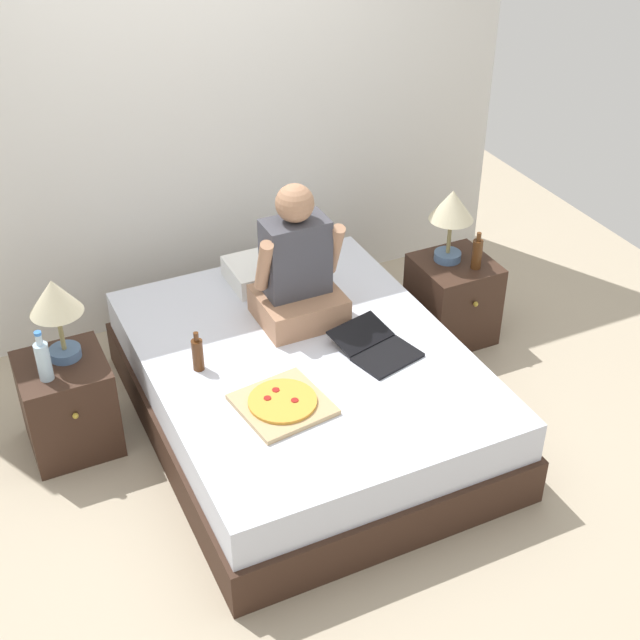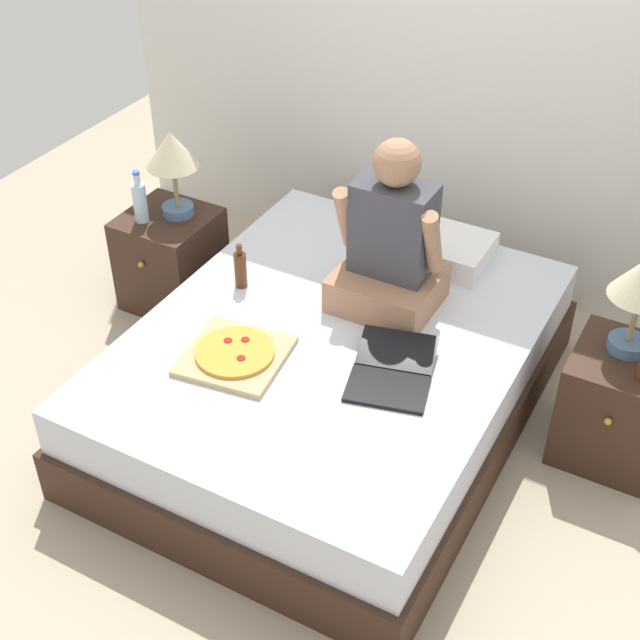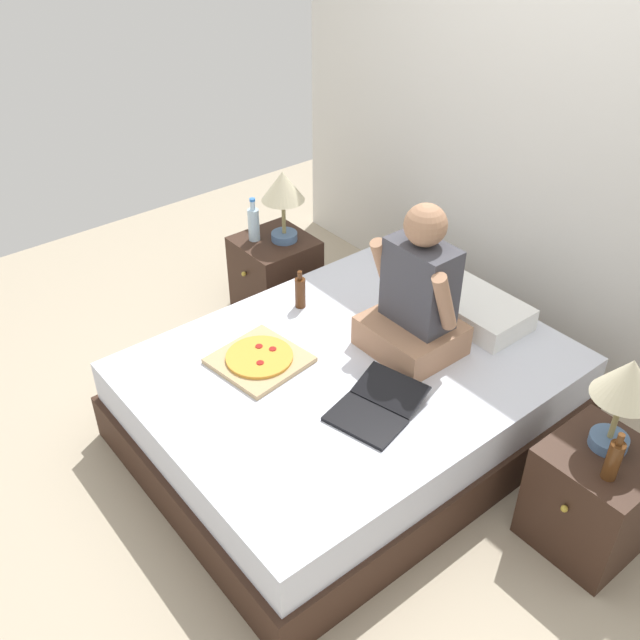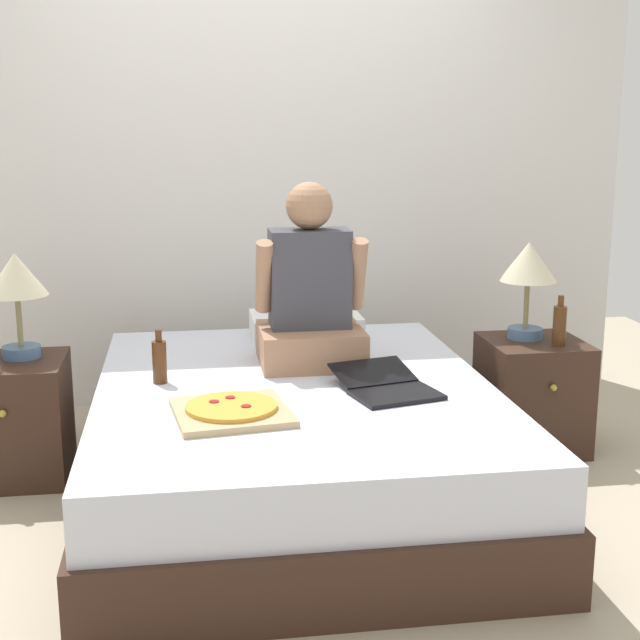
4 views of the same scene
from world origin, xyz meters
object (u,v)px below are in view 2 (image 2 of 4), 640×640
at_px(nightstand_right, 617,405).
at_px(laptop, 391,376).
at_px(lamp_on_left_nightstand, 172,156).
at_px(person_seated, 391,247).
at_px(nightstand_left, 171,259).
at_px(beer_bottle_on_bed, 240,269).
at_px(bed, 333,375).
at_px(water_bottle, 140,201).
at_px(pizza_box, 235,355).

height_order(nightstand_right, laptop, laptop).
distance_m(lamp_on_left_nightstand, person_seated, 1.24).
bearing_deg(lamp_on_left_nightstand, person_seated, -5.32).
bearing_deg(nightstand_right, nightstand_left, 180.00).
bearing_deg(person_seated, beer_bottle_on_bed, -161.51).
distance_m(nightstand_left, laptop, 1.62).
distance_m(bed, person_seated, 0.62).
relative_size(person_seated, beer_bottle_on_bed, 3.55).
xyz_separation_m(person_seated, beer_bottle_on_bed, (-0.64, -0.21, -0.20)).
height_order(water_bottle, beer_bottle_on_bed, water_bottle).
bearing_deg(beer_bottle_on_bed, nightstand_left, 156.12).
bearing_deg(person_seated, lamp_on_left_nightstand, 174.68).
xyz_separation_m(person_seated, pizza_box, (-0.38, -0.66, -0.27)).
bearing_deg(bed, pizza_box, -127.78).
bearing_deg(laptop, bed, 154.70).
bearing_deg(pizza_box, water_bottle, 146.58).
distance_m(nightstand_left, pizza_box, 1.17).
relative_size(pizza_box, beer_bottle_on_bed, 2.05).
relative_size(person_seated, pizza_box, 1.73).
bearing_deg(lamp_on_left_nightstand, laptop, -22.01).
distance_m(bed, pizza_box, 0.51).
relative_size(bed, person_seated, 2.64).
distance_m(nightstand_left, water_bottle, 0.39).
height_order(nightstand_left, nightstand_right, same).
height_order(bed, nightstand_right, nightstand_right).
xyz_separation_m(water_bottle, nightstand_right, (2.40, 0.09, -0.37)).
height_order(lamp_on_left_nightstand, nightstand_right, lamp_on_left_nightstand).
distance_m(nightstand_left, lamp_on_left_nightstand, 0.59).
distance_m(person_seated, pizza_box, 0.81).
bearing_deg(nightstand_left, beer_bottle_on_bed, -23.88).
relative_size(nightstand_left, nightstand_right, 1.00).
bearing_deg(bed, person_seated, 71.22).
height_order(lamp_on_left_nightstand, water_bottle, lamp_on_left_nightstand).
height_order(laptop, beer_bottle_on_bed, beer_bottle_on_bed).
distance_m(bed, water_bottle, 1.33).
xyz_separation_m(person_seated, laptop, (0.24, -0.48, -0.27)).
distance_m(lamp_on_left_nightstand, water_bottle, 0.28).
relative_size(nightstand_left, water_bottle, 1.88).
bearing_deg(nightstand_right, laptop, -146.33).
xyz_separation_m(bed, beer_bottle_on_bed, (-0.53, 0.10, 0.33)).
xyz_separation_m(pizza_box, beer_bottle_on_bed, (-0.26, 0.45, 0.07)).
bearing_deg(water_bottle, nightstand_left, 48.35).
relative_size(water_bottle, person_seated, 0.35).
bearing_deg(bed, lamp_on_left_nightstand, 159.04).
relative_size(nightstand_right, person_seated, 0.66).
distance_m(nightstand_right, beer_bottle_on_bed, 1.74).
xyz_separation_m(nightstand_right, pizza_box, (-1.43, -0.73, 0.24)).
bearing_deg(nightstand_right, lamp_on_left_nightstand, 178.74).
bearing_deg(laptop, nightstand_left, 160.19).
relative_size(bed, nightstand_left, 3.98).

